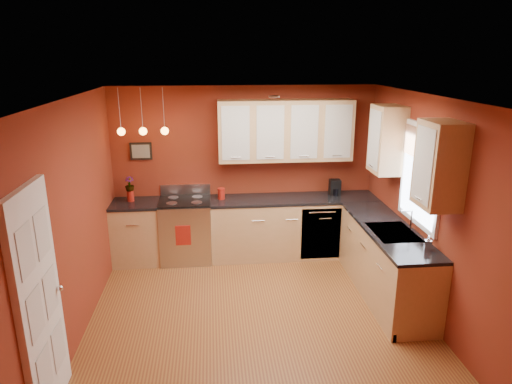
{
  "coord_description": "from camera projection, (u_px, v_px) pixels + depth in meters",
  "views": [
    {
      "loc": [
        -0.5,
        -4.74,
        3.04
      ],
      "look_at": [
        0.07,
        1.0,
        1.29
      ],
      "focal_mm": 32.0,
      "sensor_mm": 36.0,
      "label": 1
    }
  ],
  "objects": [
    {
      "name": "window",
      "position": [
        421.0,
        172.0,
        5.42
      ],
      "size": [
        0.06,
        1.02,
        1.22
      ],
      "color": "white",
      "rests_on": "wall_right"
    },
    {
      "name": "floor",
      "position": [
        258.0,
        320.0,
        5.44
      ],
      "size": [
        4.2,
        4.2,
        0.0
      ],
      "primitive_type": "plane",
      "color": "#91602A",
      "rests_on": "ground"
    },
    {
      "name": "dishwasher_front",
      "position": [
        321.0,
        234.0,
        6.85
      ],
      "size": [
        0.6,
        0.02,
        0.8
      ],
      "primitive_type": "cube",
      "color": "#B4B4B8",
      "rests_on": "base_cabinets_back_right"
    },
    {
      "name": "wall_picture",
      "position": [
        141.0,
        151.0,
        6.8
      ],
      "size": [
        0.32,
        0.03,
        0.26
      ],
      "primitive_type": "cube",
      "color": "black",
      "rests_on": "wall_back"
    },
    {
      "name": "red_vase",
      "position": [
        130.0,
        196.0,
        6.76
      ],
      "size": [
        0.1,
        0.1,
        0.16
      ],
      "primitive_type": "cylinder",
      "color": "maroon",
      "rests_on": "counter_back_left"
    },
    {
      "name": "counter_back_right",
      "position": [
        294.0,
        199.0,
        6.96
      ],
      "size": [
        2.54,
        0.62,
        0.04
      ],
      "primitive_type": "cube",
      "color": "black",
      "rests_on": "base_cabinets_back_right"
    },
    {
      "name": "wall_left",
      "position": [
        73.0,
        224.0,
        4.87
      ],
      "size": [
        0.02,
        4.2,
        2.6
      ],
      "primitive_type": "cube",
      "color": "maroon",
      "rests_on": "floor"
    },
    {
      "name": "counter_right",
      "position": [
        388.0,
        229.0,
        5.76
      ],
      "size": [
        0.62,
        2.1,
        0.04
      ],
      "primitive_type": "cube",
      "color": "black",
      "rests_on": "base_cabinets_right"
    },
    {
      "name": "red_canister",
      "position": [
        221.0,
        194.0,
        6.86
      ],
      "size": [
        0.11,
        0.11,
        0.17
      ],
      "color": "maroon",
      "rests_on": "counter_back_right"
    },
    {
      "name": "base_cabinets_right",
      "position": [
        385.0,
        263.0,
        5.9
      ],
      "size": [
        0.6,
        2.1,
        0.9
      ],
      "primitive_type": "cube",
      "color": "tan",
      "rests_on": "floor"
    },
    {
      "name": "upper_cabinets_right",
      "position": [
        410.0,
        151.0,
        5.36
      ],
      "size": [
        0.35,
        1.95,
        0.9
      ],
      "primitive_type": "cube",
      "color": "tan",
      "rests_on": "wall_right"
    },
    {
      "name": "wall_front",
      "position": [
        291.0,
        324.0,
        3.06
      ],
      "size": [
        4.0,
        0.02,
        2.6
      ],
      "primitive_type": "cube",
      "color": "maroon",
      "rests_on": "floor"
    },
    {
      "name": "ceiling",
      "position": [
        259.0,
        98.0,
        4.69
      ],
      "size": [
        4.0,
        4.2,
        0.02
      ],
      "primitive_type": "cube",
      "color": "white",
      "rests_on": "wall_back"
    },
    {
      "name": "flowers",
      "position": [
        130.0,
        185.0,
        6.71
      ],
      "size": [
        0.16,
        0.16,
        0.23
      ],
      "primitive_type": "imported",
      "rotation": [
        0.0,
        0.0,
        0.32
      ],
      "color": "maroon",
      "rests_on": "red_vase"
    },
    {
      "name": "counter_back_left",
      "position": [
        135.0,
        204.0,
        6.73
      ],
      "size": [
        0.7,
        0.62,
        0.04
      ],
      "primitive_type": "cube",
      "color": "black",
      "rests_on": "base_cabinets_back_left"
    },
    {
      "name": "dish_towel",
      "position": [
        183.0,
        235.0,
        6.6
      ],
      "size": [
        0.22,
        0.01,
        0.3
      ],
      "primitive_type": "cube",
      "color": "maroon",
      "rests_on": "gas_range"
    },
    {
      "name": "wall_right",
      "position": [
        431.0,
        211.0,
        5.25
      ],
      "size": [
        0.02,
        4.2,
        2.6
      ],
      "primitive_type": "cube",
      "color": "maroon",
      "rests_on": "floor"
    },
    {
      "name": "soap_pump",
      "position": [
        428.0,
        243.0,
        5.08
      ],
      "size": [
        0.09,
        0.1,
        0.16
      ],
      "primitive_type": "imported",
      "rotation": [
        0.0,
        0.0,
        -0.32
      ],
      "color": "white",
      "rests_on": "counter_right"
    },
    {
      "name": "door_left_wall",
      "position": [
        40.0,
        305.0,
        3.81
      ],
      "size": [
        0.12,
        0.82,
        2.05
      ],
      "color": "white",
      "rests_on": "floor"
    },
    {
      "name": "sink",
      "position": [
        393.0,
        234.0,
        5.62
      ],
      "size": [
        0.5,
        0.7,
        0.33
      ],
      "color": "#99999F",
      "rests_on": "counter_right"
    },
    {
      "name": "gas_range",
      "position": [
        186.0,
        230.0,
        6.93
      ],
      "size": [
        0.76,
        0.64,
        1.11
      ],
      "color": "#B4B4B8",
      "rests_on": "floor"
    },
    {
      "name": "pendant_lights",
      "position": [
        143.0,
        131.0,
        6.39
      ],
      "size": [
        0.71,
        0.11,
        0.66
      ],
      "color": "#99999F",
      "rests_on": "ceiling"
    },
    {
      "name": "coffee_maker",
      "position": [
        335.0,
        188.0,
        7.06
      ],
      "size": [
        0.17,
        0.17,
        0.24
      ],
      "rotation": [
        0.0,
        0.0,
        -0.01
      ],
      "color": "black",
      "rests_on": "counter_back_right"
    },
    {
      "name": "base_cabinets_back_right",
      "position": [
        293.0,
        228.0,
        7.09
      ],
      "size": [
        2.54,
        0.6,
        0.9
      ],
      "primitive_type": "cube",
      "color": "tan",
      "rests_on": "floor"
    },
    {
      "name": "base_cabinets_back_left",
      "position": [
        137.0,
        233.0,
        6.87
      ],
      "size": [
        0.7,
        0.6,
        0.9
      ],
      "primitive_type": "cube",
      "color": "tan",
      "rests_on": "floor"
    },
    {
      "name": "upper_cabinets_back",
      "position": [
        285.0,
        131.0,
        6.76
      ],
      "size": [
        2.0,
        0.35,
        0.9
      ],
      "primitive_type": "cube",
      "color": "tan",
      "rests_on": "wall_back"
    },
    {
      "name": "wall_back",
      "position": [
        245.0,
        171.0,
        7.06
      ],
      "size": [
        4.0,
        0.02,
        2.6
      ],
      "primitive_type": "cube",
      "color": "maroon",
      "rests_on": "floor"
    }
  ]
}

